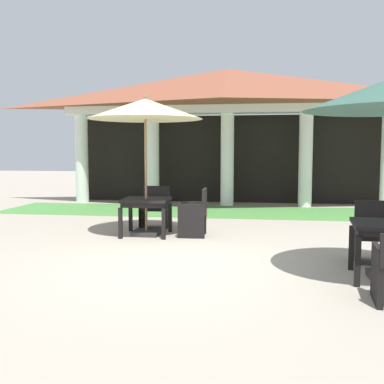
{
  "coord_description": "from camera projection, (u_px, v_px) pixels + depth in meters",
  "views": [
    {
      "loc": [
        1.03,
        -6.44,
        1.66
      ],
      "look_at": [
        -0.16,
        1.39,
        0.95
      ],
      "focal_mm": 42.58,
      "sensor_mm": 36.0,
      "label": 1
    }
  ],
  "objects": [
    {
      "name": "patio_chair_mid_left_north",
      "position": [
        377.0,
        235.0,
        6.85
      ],
      "size": [
        0.69,
        0.62,
        0.91
      ],
      "rotation": [
        0.0,
        0.0,
        -3.24
      ],
      "color": "black",
      "rests_on": "ground"
    },
    {
      "name": "ground_plane",
      "position": [
        188.0,
        265.0,
        6.65
      ],
      "size": [
        60.0,
        60.0,
        0.0
      ],
      "primitive_type": "plane",
      "color": "#9E9384"
    },
    {
      "name": "background_pavilion",
      "position": [
        228.0,
        100.0,
        13.92
      ],
      "size": [
        10.61,
        2.93,
        4.15
      ],
      "color": "white",
      "rests_on": "ground"
    },
    {
      "name": "patio_chair_near_foreground_east",
      "position": [
        194.0,
        215.0,
        8.93
      ],
      "size": [
        0.55,
        0.59,
        0.93
      ],
      "rotation": [
        0.0,
        0.0,
        -4.66
      ],
      "color": "black",
      "rests_on": "ground"
    },
    {
      "name": "lawn_strip",
      "position": [
        223.0,
        211.0,
        12.58
      ],
      "size": [
        12.41,
        2.63,
        0.01
      ],
      "primitive_type": "cube",
      "color": "#47843D",
      "rests_on": "ground"
    },
    {
      "name": "terracotta_urn",
      "position": [
        202.0,
        213.0,
        11.1
      ],
      "size": [
        0.27,
        0.27,
        0.4
      ],
      "color": "#9E5633",
      "rests_on": "ground"
    },
    {
      "name": "patio_chair_near_foreground_north",
      "position": [
        155.0,
        208.0,
        9.97
      ],
      "size": [
        0.63,
        0.54,
        0.9
      ],
      "rotation": [
        0.0,
        0.0,
        -3.09
      ],
      "color": "black",
      "rests_on": "ground"
    },
    {
      "name": "patio_umbrella_near_foreground",
      "position": [
        145.0,
        111.0,
        8.84
      ],
      "size": [
        2.24,
        2.24,
        2.74
      ],
      "color": "#2D2D2D",
      "rests_on": "ground"
    },
    {
      "name": "patio_table_near_foreground",
      "position": [
        146.0,
        204.0,
        9.0
      ],
      "size": [
        0.95,
        0.95,
        0.73
      ],
      "rotation": [
        0.0,
        0.0,
        0.05
      ],
      "color": "black",
      "rests_on": "ground"
    }
  ]
}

